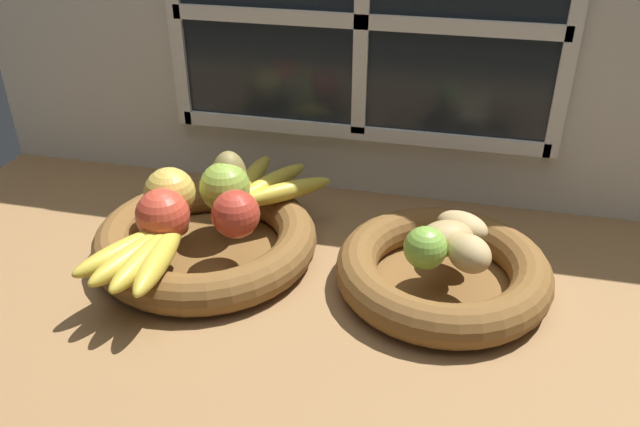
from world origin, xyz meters
The scene contains 15 objects.
ground_plane centered at (0.00, 0.00, -1.50)cm, with size 140.00×90.00×3.00cm, color olive.
back_wall centered at (0.00, 29.77, 27.88)cm, with size 140.00×4.60×55.00cm.
fruit_bowl_left centered at (-18.78, 2.15, 2.80)cm, with size 33.99×33.99×5.95cm.
fruit_bowl_right centered at (17.08, 2.15, 2.80)cm, with size 30.59×30.59×5.95cm.
apple_green_back centered at (-16.93, 6.80, 9.86)cm, with size 7.83×7.83×7.83cm, color #8CAD3D.
apple_red_front centered at (-22.56, -3.21, 9.81)cm, with size 7.73×7.73×7.73cm, color #CC422D.
apple_golden_left centered at (-24.41, 3.24, 9.83)cm, with size 7.76×7.76×7.76cm, color gold.
apple_red_right centered at (-12.79, 0.36, 9.49)cm, with size 7.08×7.08×7.08cm, color #B73828.
pear_brown centered at (-16.99, 9.01, 10.34)cm, with size 5.54×6.32×8.78cm, color olive.
banana_bunch_front centered at (-22.50, -9.82, 7.61)cm, with size 13.04×18.44×3.32cm.
banana_bunch_back centered at (-12.51, 12.91, 7.44)cm, with size 15.78×19.08×2.98cm.
potato_large centered at (17.08, 2.15, 8.38)cm, with size 7.68×5.67×4.87cm, color tan.
potato_small centered at (20.29, -1.06, 8.42)cm, with size 6.54×5.24×4.95cm, color tan.
potato_back centered at (19.09, 6.55, 7.98)cm, with size 7.70×4.80×4.07cm, color tan.
lime_near centered at (14.50, -1.73, 8.88)cm, with size 5.87×5.87×5.87cm, color #7AAD3D.
Camera 1 is at (17.33, -75.37, 56.32)cm, focal length 36.39 mm.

